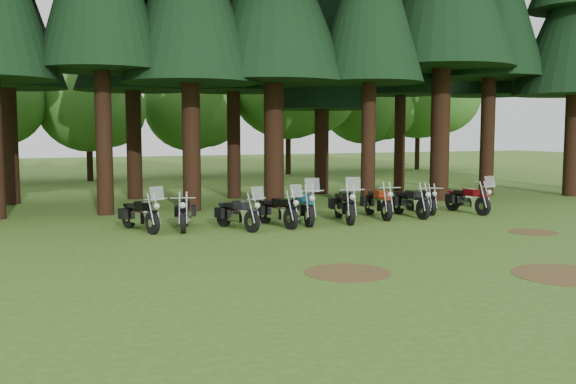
% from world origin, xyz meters
% --- Properties ---
extents(ground, '(120.00, 120.00, 0.00)m').
position_xyz_m(ground, '(0.00, 0.00, 0.00)').
color(ground, '#365D1B').
rests_on(ground, ground).
extents(pine_back_4, '(4.94, 4.94, 13.78)m').
position_xyz_m(pine_back_4, '(4.04, 13.25, 8.25)').
color(pine_back_4, black).
rests_on(pine_back_4, ground).
extents(decid_3, '(6.12, 5.95, 7.65)m').
position_xyz_m(decid_3, '(-4.71, 25.13, 4.51)').
color(decid_3, black).
rests_on(decid_3, ground).
extents(decid_4, '(5.93, 5.76, 7.41)m').
position_xyz_m(decid_4, '(1.58, 26.32, 4.37)').
color(decid_4, black).
rests_on(decid_4, ground).
extents(decid_5, '(8.45, 8.21, 10.56)m').
position_xyz_m(decid_5, '(8.29, 25.71, 6.23)').
color(decid_5, black).
rests_on(decid_5, ground).
extents(decid_6, '(7.06, 6.86, 8.82)m').
position_xyz_m(decid_6, '(14.85, 27.01, 5.20)').
color(decid_6, black).
rests_on(decid_6, ground).
extents(decid_7, '(8.44, 8.20, 10.55)m').
position_xyz_m(decid_7, '(19.46, 26.83, 6.22)').
color(decid_7, black).
rests_on(decid_7, ground).
extents(dirt_patch_0, '(1.80, 1.80, 0.01)m').
position_xyz_m(dirt_patch_0, '(-3.00, -2.00, 0.01)').
color(dirt_patch_0, '#4C3D1E').
rests_on(dirt_patch_0, ground).
extents(dirt_patch_1, '(1.40, 1.40, 0.01)m').
position_xyz_m(dirt_patch_1, '(4.50, 0.50, 0.01)').
color(dirt_patch_1, '#4C3D1E').
rests_on(dirt_patch_1, ground).
extents(dirt_patch_2, '(2.20, 2.20, 0.01)m').
position_xyz_m(dirt_patch_2, '(1.00, -4.00, 0.01)').
color(dirt_patch_2, '#4C3D1E').
rests_on(dirt_patch_2, ground).
extents(motorcycle_0, '(0.87, 2.18, 1.39)m').
position_xyz_m(motorcycle_0, '(-5.89, 5.28, 0.46)').
color(motorcycle_0, black).
rests_on(motorcycle_0, ground).
extents(motorcycle_1, '(0.77, 2.14, 0.89)m').
position_xyz_m(motorcycle_1, '(-4.60, 5.14, 0.45)').
color(motorcycle_1, black).
rests_on(motorcycle_1, ground).
extents(motorcycle_2, '(0.83, 2.13, 1.35)m').
position_xyz_m(motorcycle_2, '(-3.17, 4.46, 0.45)').
color(motorcycle_2, black).
rests_on(motorcycle_2, ground).
extents(motorcycle_3, '(0.64, 2.18, 1.37)m').
position_xyz_m(motorcycle_3, '(-1.84, 4.54, 0.46)').
color(motorcycle_3, black).
rests_on(motorcycle_3, ground).
extents(motorcycle_4, '(0.71, 2.43, 1.53)m').
position_xyz_m(motorcycle_4, '(-0.87, 4.83, 0.51)').
color(motorcycle_4, black).
rests_on(motorcycle_4, ground).
extents(motorcycle_5, '(0.94, 2.41, 1.53)m').
position_xyz_m(motorcycle_5, '(0.55, 4.65, 0.51)').
color(motorcycle_5, black).
rests_on(motorcycle_5, ground).
extents(motorcycle_6, '(0.60, 2.31, 0.95)m').
position_xyz_m(motorcycle_6, '(2.04, 5.02, 0.48)').
color(motorcycle_6, black).
rests_on(motorcycle_6, ground).
extents(motorcycle_7, '(0.34, 2.24, 0.91)m').
position_xyz_m(motorcycle_7, '(3.18, 4.77, 0.46)').
color(motorcycle_7, black).
rests_on(motorcycle_7, ground).
extents(motorcycle_8, '(0.68, 1.98, 0.82)m').
position_xyz_m(motorcycle_8, '(4.23, 5.41, 0.42)').
color(motorcycle_8, black).
rests_on(motorcycle_8, ground).
extents(motorcycle_9, '(0.47, 2.22, 1.40)m').
position_xyz_m(motorcycle_9, '(5.59, 4.73, 0.47)').
color(motorcycle_9, black).
rests_on(motorcycle_9, ground).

